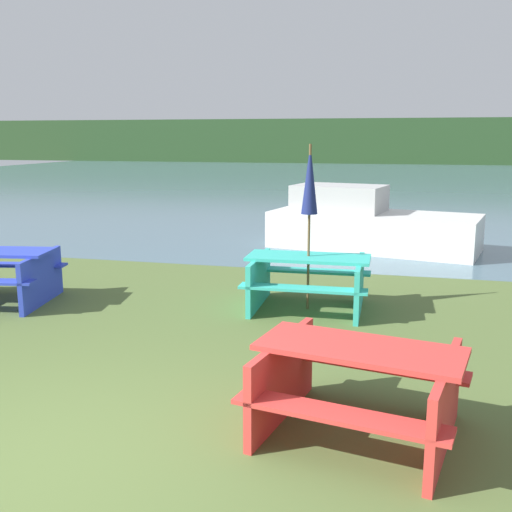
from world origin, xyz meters
name	(u,v)px	position (x,y,z in m)	size (l,w,h in m)	color
ground_plane	(29,472)	(0.00, 0.00, 0.00)	(60.00, 60.00, 0.00)	#516633
water	(360,179)	(0.00, 32.17, 0.00)	(60.00, 50.00, 0.00)	slate
far_treeline	(378,141)	(0.00, 52.17, 2.00)	(80.00, 1.60, 4.00)	#284723
picnic_table_red	(359,382)	(2.30, 1.17, 0.46)	(1.88, 1.67, 0.77)	red
picnic_table_teal	(308,277)	(1.32, 4.73, 0.46)	(1.76, 1.42, 0.77)	#33B7A8
umbrella_navy	(310,182)	(1.32, 4.73, 1.81)	(0.23, 0.23, 2.33)	brown
boat	(367,225)	(1.82, 9.73, 0.52)	(4.69, 2.67, 1.37)	silver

